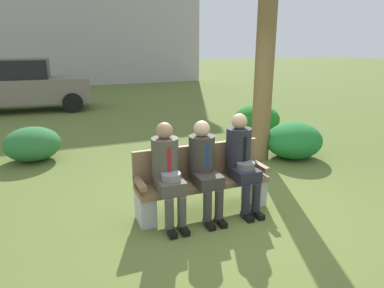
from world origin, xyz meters
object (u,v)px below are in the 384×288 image
at_px(seated_man_left, 168,169).
at_px(shrub_mid_lawn, 32,144).
at_px(seated_man_middle, 204,164).
at_px(shrub_near_bench, 294,140).
at_px(seated_man_right, 241,158).
at_px(shrub_far_lawn, 257,119).
at_px(parked_car_near, 27,86).
at_px(building_backdrop, 93,0).
at_px(park_bench, 201,181).

distance_m(seated_man_left, shrub_mid_lawn, 3.70).
bearing_deg(seated_man_middle, shrub_mid_lawn, 123.94).
bearing_deg(shrub_near_bench, seated_man_right, -143.65).
bearing_deg(seated_man_left, shrub_near_bench, 26.07).
distance_m(shrub_far_lawn, parked_car_near, 7.70).
relative_size(seated_man_right, building_backdrop, 0.12).
height_order(seated_man_right, shrub_far_lawn, seated_man_right).
height_order(seated_man_left, building_backdrop, building_backdrop).
height_order(park_bench, shrub_far_lawn, park_bench).
bearing_deg(shrub_far_lawn, park_bench, -131.64).
distance_m(park_bench, building_backdrop, 19.02).
height_order(seated_man_left, shrub_near_bench, seated_man_left).
relative_size(seated_man_left, shrub_far_lawn, 1.11).
bearing_deg(shrub_far_lawn, shrub_near_bench, -100.22).
bearing_deg(park_bench, shrub_mid_lawn, 125.21).
bearing_deg(seated_man_left, building_backdrop, 85.23).
relative_size(seated_man_left, building_backdrop, 0.11).
bearing_deg(seated_man_right, shrub_mid_lawn, 130.02).
bearing_deg(seated_man_middle, seated_man_left, -179.60).
bearing_deg(seated_man_left, shrub_far_lawn, 44.84).
xyz_separation_m(shrub_far_lawn, parked_car_near, (-5.45, 5.42, 0.47)).
relative_size(seated_man_left, shrub_mid_lawn, 1.22).
distance_m(park_bench, shrub_mid_lawn, 3.83).
relative_size(shrub_near_bench, shrub_far_lawn, 0.97).
height_order(park_bench, parked_car_near, parked_car_near).
height_order(seated_man_middle, shrub_near_bench, seated_man_middle).
distance_m(shrub_mid_lawn, building_backdrop, 16.30).
height_order(seated_man_right, shrub_near_bench, seated_man_right).
relative_size(seated_man_middle, parked_car_near, 0.32).
height_order(seated_man_middle, parked_car_near, parked_car_near).
relative_size(shrub_near_bench, building_backdrop, 0.10).
relative_size(seated_man_left, parked_car_near, 0.32).
bearing_deg(seated_man_right, shrub_near_bench, 36.35).
relative_size(park_bench, seated_man_right, 1.36).
relative_size(shrub_near_bench, parked_car_near, 0.28).
xyz_separation_m(seated_man_middle, seated_man_right, (0.54, -0.00, 0.02)).
bearing_deg(building_backdrop, seated_man_left, -94.77).
bearing_deg(park_bench, parked_car_near, 106.11).
bearing_deg(parked_car_near, shrub_near_bench, -55.13).
relative_size(seated_man_middle, shrub_far_lawn, 1.09).
distance_m(seated_man_middle, building_backdrop, 19.08).
relative_size(seated_man_left, seated_man_middle, 1.02).
height_order(shrub_near_bench, shrub_far_lawn, shrub_far_lawn).
bearing_deg(seated_man_right, shrub_far_lawn, 54.94).
relative_size(seated_man_middle, shrub_near_bench, 1.12).
distance_m(seated_man_right, shrub_mid_lawn, 4.27).
bearing_deg(building_backdrop, park_bench, -93.21).
height_order(park_bench, building_backdrop, building_backdrop).
xyz_separation_m(park_bench, shrub_far_lawn, (2.93, 3.30, -0.05)).
bearing_deg(seated_man_right, park_bench, 166.30).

